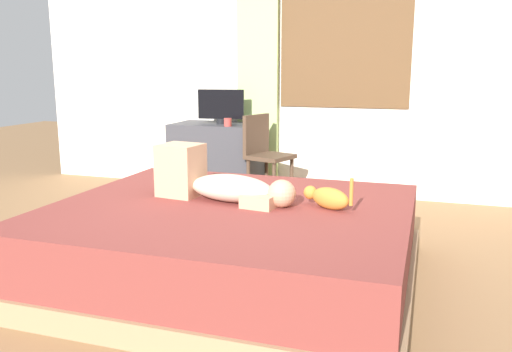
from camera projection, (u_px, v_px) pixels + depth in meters
ground_plane at (224, 281)px, 3.30m from camera, size 16.00×16.00×0.00m
back_wall_with_window at (316, 53)px, 5.41m from camera, size 6.40×0.14×2.90m
bed at (231, 243)px, 3.30m from camera, size 2.21×1.94×0.48m
person_lying at (218, 182)px, 3.36m from camera, size 0.94×0.37×0.34m
cat at (328, 197)px, 3.16m from camera, size 0.33×0.22×0.21m
desk at (217, 159)px, 5.55m from camera, size 0.90×0.56×0.74m
tv_monitor at (221, 106)px, 5.43m from camera, size 0.48×0.10×0.35m
cup at (228, 122)px, 5.22m from camera, size 0.08×0.08×0.08m
chair_by_desk at (264, 151)px, 5.16m from camera, size 0.48×0.48×0.86m
curtain_left at (258, 65)px, 5.51m from camera, size 0.44×0.06×2.68m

